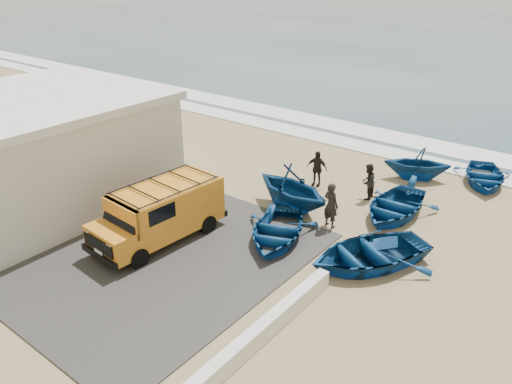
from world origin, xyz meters
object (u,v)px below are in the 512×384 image
Objects in this scene: boat_mid_left at (291,188)px; parapet at (265,329)px; boat_near_right at (369,253)px; fisherman_back at (317,168)px; building at (32,150)px; fisherman_middle at (368,182)px; van at (161,211)px; boat_far_left at (417,163)px; boat_mid_right at (394,206)px; fisherman_front at (331,205)px; boat_near_left at (277,230)px; boat_far_right at (484,176)px.

parapet is at bearing -138.66° from boat_mid_left.
parapet is 1.43× the size of boat_near_right.
building is at bearing -145.83° from fisherman_back.
fisherman_middle is at bearing 147.59° from boat_near_right.
building reaches higher than parapet.
van is 11.92m from boat_far_left.
boat_mid_right is 2.21× the size of fisherman_front.
boat_mid_left is at bearing -38.92° from fisherman_middle.
building reaches higher than boat_near_left.
fisherman_back is (-0.45, 2.63, -0.14)m from boat_mid_left.
fisherman_front is at bearing -85.33° from boat_mid_left.
boat_mid_left is 6.65m from boat_far_left.
fisherman_front is at bearing 50.60° from van.
boat_far_right is at bearing -103.40° from fisherman_front.
boat_mid_left reaches higher than fisherman_middle.
boat_near_right is 9.19m from boat_far_right.
parapet is 1.55× the size of boat_mid_right.
fisherman_middle is (0.98, 5.08, 0.38)m from boat_near_left.
building reaches higher than fisherman_middle.
fisherman_middle is at bearing -79.21° from fisherman_front.
boat_near_left is 1.28× the size of boat_far_left.
van reaches higher than fisherman_middle.
boat_far_left is (-1.49, 7.80, 0.33)m from boat_near_right.
fisherman_middle is at bearing 38.01° from building.
boat_near_right is at bearing 16.50° from building.
fisherman_front is at bearing -3.98° from fisherman_middle.
fisherman_middle reaches higher than boat_near_left.
van reaches higher than boat_far_left.
van is at bearing -124.93° from boat_near_right.
boat_mid_right is at bearing -129.18° from boat_far_right.
building reaches higher than boat_mid_right.
boat_mid_left is (-4.25, 1.75, 0.51)m from boat_near_right.
fisherman_front is at bearing -125.42° from boat_mid_right.
boat_near_right is 4.62m from boat_mid_left.
boat_near_left is 2.31× the size of fisherman_back.
parapet is at bearing -79.90° from boat_near_left.
building is 13.73m from boat_near_right.
boat_far_left is at bearing 36.41° from fisherman_back.
parapet is 6.63m from fisherman_front.
boat_mid_left is 1.95m from fisherman_front.
building reaches higher than fisherman_front.
fisherman_front is (-2.31, 1.50, 0.44)m from boat_near_right.
building reaches higher than van.
boat_far_left is at bearing 131.33° from boat_near_right.
building is 16.49m from boat_far_left.
fisherman_back reaches higher than boat_far_left.
building is 1.57× the size of parapet.
boat_near_right reaches higher than boat_mid_right.
fisherman_middle is (-3.42, -4.59, 0.41)m from boat_far_right.
boat_far_left reaches higher than boat_far_right.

